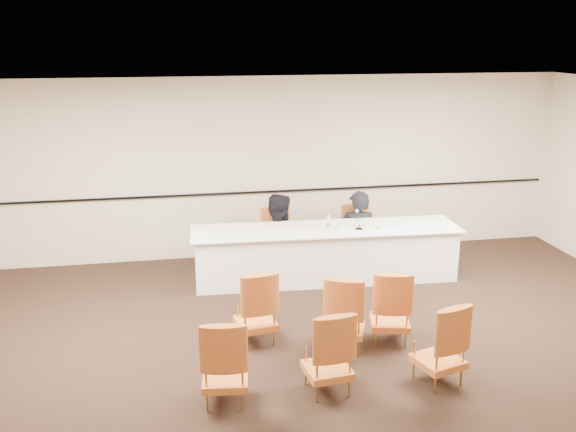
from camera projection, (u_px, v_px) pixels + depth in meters
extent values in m
plane|color=black|center=(328.00, 367.00, 7.31)|extent=(10.00, 10.00, 0.00)
plane|color=silver|center=(333.00, 102.00, 6.47)|extent=(10.00, 10.00, 0.00)
cube|color=beige|center=(271.00, 168.00, 10.67)|extent=(10.00, 0.04, 3.00)
cube|color=black|center=(272.00, 191.00, 10.74)|extent=(9.80, 0.04, 0.03)
imported|color=black|center=(357.00, 242.00, 10.47)|extent=(0.70, 0.52, 1.74)
imported|color=black|center=(277.00, 248.00, 10.31)|extent=(1.01, 0.88, 1.79)
cube|color=silver|center=(359.00, 227.00, 9.74)|extent=(0.34, 0.29, 0.00)
cylinder|color=silver|center=(340.00, 227.00, 9.60)|extent=(0.08, 0.08, 0.10)
cylinder|color=white|center=(382.00, 225.00, 9.62)|extent=(0.11, 0.11, 0.14)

